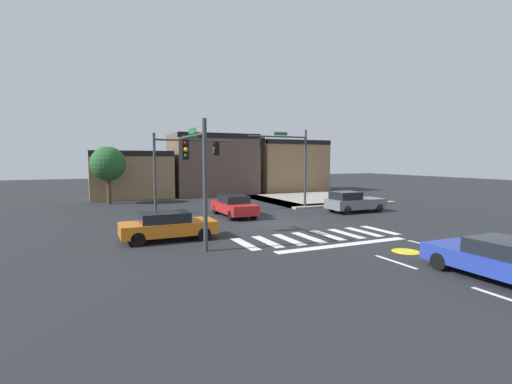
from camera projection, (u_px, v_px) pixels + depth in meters
ground_plane at (276, 222)px, 22.29m from camera, size 120.00×120.00×0.00m
crosswalk_near at (318, 236)px, 18.21m from camera, size 8.27×2.63×0.01m
lane_markings at (482, 278)px, 11.86m from camera, size 6.80×20.25×0.01m
bike_detector_marking at (406, 251)px, 15.23m from camera, size 1.13×1.13×0.01m
curb_corner_northeast at (310, 199)px, 34.34m from camera, size 10.00×10.60×0.15m
storefront_row at (221, 167)px, 40.63m from camera, size 25.43×6.36×6.39m
traffic_signal_northeast at (287, 155)px, 27.94m from camera, size 4.89×0.32×6.00m
traffic_signal_southwest at (195, 163)px, 16.32m from camera, size 0.32×4.31×5.39m
traffic_signal_northwest at (184, 158)px, 25.77m from camera, size 5.58×0.32×5.52m
car_orange at (168, 226)px, 17.34m from camera, size 4.33×1.80×1.32m
car_gray at (353, 202)px, 26.52m from camera, size 4.14×1.86×1.49m
car_red at (234, 206)px, 24.57m from camera, size 1.75×4.49×1.39m
car_blue at (505, 260)px, 11.48m from camera, size 1.92×4.68×1.30m
roadside_tree at (108, 164)px, 31.15m from camera, size 2.88×2.88×4.84m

